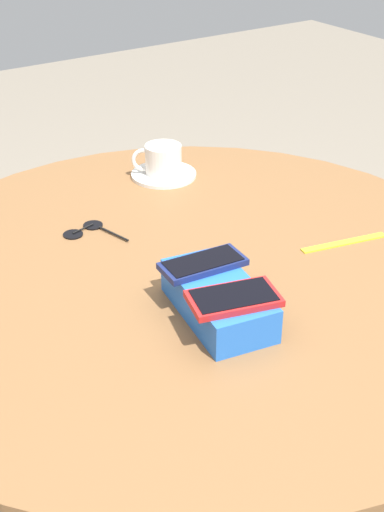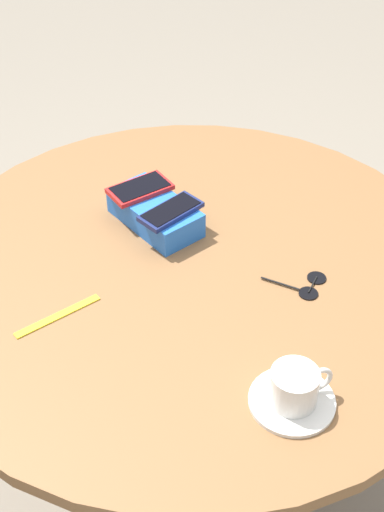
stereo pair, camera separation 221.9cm
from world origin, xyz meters
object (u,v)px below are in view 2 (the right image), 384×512
object	(u,v)px
phone_box	(155,213)
round_table	(192,293)
phone_red	(140,189)
coffee_cup	(295,386)
saucer	(292,401)
phone_navy	(171,211)
lanyard_strap	(58,316)
sunglasses	(309,285)

from	to	relation	value
phone_box	round_table	bearing A→B (deg)	-18.68
phone_red	coffee_cup	size ratio (longest dim) A/B	1.44
phone_box	saucer	world-z (taller)	phone_box
round_table	phone_box	distance (m)	0.20
phone_navy	lanyard_strap	size ratio (longest dim) A/B	0.81
phone_box	phone_red	bearing A→B (deg)	168.94
round_table	coffee_cup	xyz separation A→B (m)	(0.36, -0.16, 0.13)
saucer	round_table	bearing A→B (deg)	155.32
round_table	sunglasses	world-z (taller)	sunglasses
sunglasses	saucer	bearing A→B (deg)	-62.20
round_table	phone_box	xyz separation A→B (m)	(-0.15, 0.05, 0.11)
round_table	phone_red	bearing A→B (deg)	163.25
lanyard_strap	sunglasses	distance (m)	0.50
round_table	lanyard_strap	distance (m)	0.31
phone_box	phone_navy	world-z (taller)	phone_navy
phone_red	round_table	bearing A→B (deg)	-16.75
saucer	sunglasses	distance (m)	0.30
round_table	sunglasses	size ratio (longest dim) A/B	9.82
phone_red	coffee_cup	distance (m)	0.61
phone_red	sunglasses	world-z (taller)	phone_red
coffee_cup	lanyard_strap	world-z (taller)	coffee_cup
phone_red	lanyard_strap	bearing A→B (deg)	-72.43
phone_red	coffee_cup	xyz separation A→B (m)	(0.57, -0.23, -0.02)
phone_box	phone_navy	distance (m)	0.07
phone_navy	sunglasses	world-z (taller)	phone_navy
phone_box	lanyard_strap	bearing A→B (deg)	-80.40
round_table	phone_red	xyz separation A→B (m)	(-0.20, 0.06, 0.15)
phone_navy	saucer	size ratio (longest dim) A/B	0.98
round_table	sunglasses	bearing A→B (deg)	23.69
phone_red	sunglasses	distance (m)	0.43
round_table	saucer	xyz separation A→B (m)	(0.36, -0.17, 0.09)
round_table	phone_red	distance (m)	0.26
phone_box	lanyard_strap	world-z (taller)	phone_box
sunglasses	phone_box	bearing A→B (deg)	-172.82
phone_navy	coffee_cup	bearing A→B (deg)	-24.28
phone_red	saucer	xyz separation A→B (m)	(0.57, -0.23, -0.06)
phone_red	phone_navy	size ratio (longest dim) A/B	1.05
phone_red	sunglasses	xyz separation A→B (m)	(0.43, 0.04, -0.06)
saucer	sunglasses	world-z (taller)	saucer
saucer	phone_red	bearing A→B (deg)	158.07
phone_box	phone_navy	bearing A→B (deg)	-8.80
saucer	sunglasses	bearing A→B (deg)	117.80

